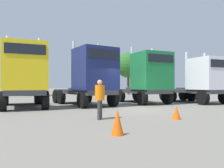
{
  "coord_description": "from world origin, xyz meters",
  "views": [
    {
      "loc": [
        -5.07,
        -12.29,
        1.41
      ],
      "look_at": [
        -0.29,
        4.16,
        1.51
      ],
      "focal_mm": 36.33,
      "sensor_mm": 36.0,
      "label": 1
    }
  ],
  "objects_px": {
    "semi_truck_yellow": "(24,76)",
    "traffic_cone_far": "(176,112)",
    "semi_truck_navy": "(91,77)",
    "semi_truck_white": "(203,80)",
    "visitor_in_hivis": "(100,96)",
    "traffic_cone_mid": "(117,122)",
    "semi_truck_green": "(147,78)"
  },
  "relations": [
    {
      "from": "semi_truck_yellow",
      "to": "traffic_cone_far",
      "type": "xyz_separation_m",
      "value": [
        6.48,
        -6.47,
        -1.72
      ]
    },
    {
      "from": "semi_truck_navy",
      "to": "semi_truck_white",
      "type": "relative_size",
      "value": 1.08
    },
    {
      "from": "semi_truck_yellow",
      "to": "visitor_in_hivis",
      "type": "relative_size",
      "value": 4.0
    },
    {
      "from": "semi_truck_yellow",
      "to": "traffic_cone_mid",
      "type": "bearing_deg",
      "value": 13.24
    },
    {
      "from": "semi_truck_yellow",
      "to": "semi_truck_white",
      "type": "relative_size",
      "value": 1.07
    },
    {
      "from": "semi_truck_green",
      "to": "traffic_cone_far",
      "type": "distance_m",
      "value": 8.13
    },
    {
      "from": "semi_truck_green",
      "to": "traffic_cone_mid",
      "type": "height_order",
      "value": "semi_truck_green"
    },
    {
      "from": "semi_truck_white",
      "to": "visitor_in_hivis",
      "type": "xyz_separation_m",
      "value": [
        -9.67,
        -5.92,
        -0.88
      ]
    },
    {
      "from": "semi_truck_navy",
      "to": "semi_truck_white",
      "type": "xyz_separation_m",
      "value": [
        8.92,
        -0.1,
        -0.15
      ]
    },
    {
      "from": "semi_truck_white",
      "to": "visitor_in_hivis",
      "type": "bearing_deg",
      "value": -64.81
    },
    {
      "from": "visitor_in_hivis",
      "to": "traffic_cone_far",
      "type": "xyz_separation_m",
      "value": [
        3.04,
        -0.91,
        -0.65
      ]
    },
    {
      "from": "semi_truck_green",
      "to": "visitor_in_hivis",
      "type": "distance_m",
      "value": 8.61
    },
    {
      "from": "semi_truck_white",
      "to": "semi_truck_green",
      "type": "bearing_deg",
      "value": -106.52
    },
    {
      "from": "semi_truck_yellow",
      "to": "traffic_cone_far",
      "type": "height_order",
      "value": "semi_truck_yellow"
    },
    {
      "from": "semi_truck_green",
      "to": "semi_truck_white",
      "type": "distance_m",
      "value": 4.45
    },
    {
      "from": "visitor_in_hivis",
      "to": "semi_truck_navy",
      "type": "bearing_deg",
      "value": -76.24
    },
    {
      "from": "semi_truck_navy",
      "to": "traffic_cone_mid",
      "type": "relative_size",
      "value": 8.98
    },
    {
      "from": "semi_truck_navy",
      "to": "visitor_in_hivis",
      "type": "relative_size",
      "value": 4.05
    },
    {
      "from": "semi_truck_navy",
      "to": "traffic_cone_mid",
      "type": "xyz_separation_m",
      "value": [
        -0.96,
        -9.08,
        -1.61
      ]
    },
    {
      "from": "semi_truck_navy",
      "to": "visitor_in_hivis",
      "type": "xyz_separation_m",
      "value": [
        -0.76,
        -6.01,
        -1.04
      ]
    },
    {
      "from": "visitor_in_hivis",
      "to": "traffic_cone_far",
      "type": "bearing_deg",
      "value": -175.78
    },
    {
      "from": "semi_truck_white",
      "to": "traffic_cone_far",
      "type": "relative_size",
      "value": 10.48
    },
    {
      "from": "semi_truck_navy",
      "to": "traffic_cone_far",
      "type": "height_order",
      "value": "semi_truck_navy"
    },
    {
      "from": "semi_truck_green",
      "to": "traffic_cone_far",
      "type": "xyz_separation_m",
      "value": [
        -2.26,
        -7.62,
        -1.69
      ]
    },
    {
      "from": "semi_truck_white",
      "to": "traffic_cone_far",
      "type": "xyz_separation_m",
      "value": [
        -6.63,
        -6.83,
        -1.54
      ]
    },
    {
      "from": "semi_truck_navy",
      "to": "semi_truck_green",
      "type": "bearing_deg",
      "value": 82.87
    },
    {
      "from": "semi_truck_green",
      "to": "traffic_cone_mid",
      "type": "distance_m",
      "value": 11.33
    },
    {
      "from": "semi_truck_white",
      "to": "traffic_cone_far",
      "type": "height_order",
      "value": "semi_truck_white"
    },
    {
      "from": "semi_truck_navy",
      "to": "semi_truck_yellow",
      "type": "bearing_deg",
      "value": -99.66
    },
    {
      "from": "semi_truck_yellow",
      "to": "semi_truck_white",
      "type": "height_order",
      "value": "semi_truck_yellow"
    },
    {
      "from": "semi_truck_yellow",
      "to": "visitor_in_hivis",
      "type": "bearing_deg",
      "value": 24.39
    },
    {
      "from": "semi_truck_green",
      "to": "visitor_in_hivis",
      "type": "relative_size",
      "value": 3.67
    }
  ]
}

